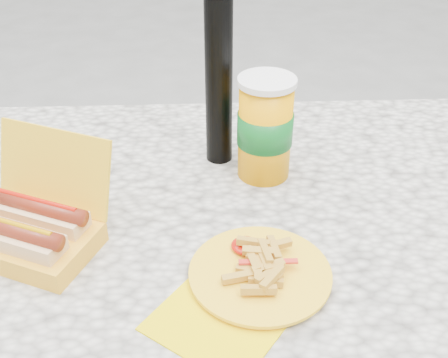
{
  "coord_description": "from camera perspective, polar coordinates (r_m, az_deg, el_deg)",
  "views": [
    {
      "loc": [
        -0.03,
        -0.78,
        1.33
      ],
      "look_at": [
        0.0,
        0.01,
        0.8
      ],
      "focal_mm": 45.0,
      "sensor_mm": 36.0,
      "label": 1
    }
  ],
  "objects": [
    {
      "name": "hotdog_box",
      "position": [
        0.91,
        -19.19,
        -4.75
      ],
      "size": [
        0.26,
        0.24,
        0.16
      ],
      "rotation": [
        0.0,
        0.0,
        -0.42
      ],
      "color": "yellow",
      "rests_on": "picnic_table"
    },
    {
      "name": "fries_plate",
      "position": [
        0.82,
        3.36,
        -9.72
      ],
      "size": [
        0.28,
        0.29,
        0.04
      ],
      "rotation": [
        0.0,
        0.0,
        -0.39
      ],
      "color": "#F0D100",
      "rests_on": "picnic_table"
    },
    {
      "name": "soda_cup",
      "position": [
        1.01,
        4.19,
        5.19
      ],
      "size": [
        0.1,
        0.1,
        0.19
      ],
      "rotation": [
        0.0,
        0.0,
        0.22
      ],
      "color": "#FFA000",
      "rests_on": "picnic_table"
    },
    {
      "name": "picnic_table",
      "position": [
        1.04,
        -0.13,
        -7.58
      ],
      "size": [
        1.2,
        0.8,
        0.75
      ],
      "color": "beige",
      "rests_on": "ground"
    }
  ]
}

